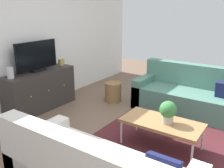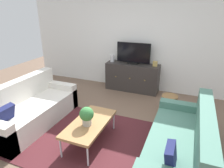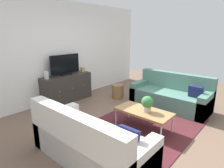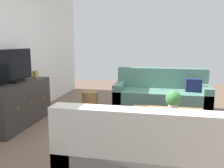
{
  "view_description": "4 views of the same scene",
  "coord_description": "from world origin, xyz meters",
  "px_view_note": "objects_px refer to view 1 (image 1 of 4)",
  "views": [
    {
      "loc": [
        -3.0,
        -1.39,
        1.9
      ],
      "look_at": [
        0.0,
        0.66,
        0.76
      ],
      "focal_mm": 40.1,
      "sensor_mm": 36.0,
      "label": 1
    },
    {
      "loc": [
        1.36,
        -2.7,
        2.19
      ],
      "look_at": [
        0.0,
        0.66,
        0.76
      ],
      "focal_mm": 32.15,
      "sensor_mm": 36.0,
      "label": 2
    },
    {
      "loc": [
        -3.03,
        -1.98,
        1.86
      ],
      "look_at": [
        0.0,
        0.66,
        0.76
      ],
      "focal_mm": 30.3,
      "sensor_mm": 36.0,
      "label": 3
    },
    {
      "loc": [
        -3.59,
        -0.09,
        1.41
      ],
      "look_at": [
        0.0,
        0.66,
        0.76
      ],
      "focal_mm": 38.15,
      "sensor_mm": 36.0,
      "label": 4
    }
  ],
  "objects_px": {
    "glass_vase": "(10,73)",
    "wicker_basket": "(113,92)",
    "flat_screen_tv": "(37,56)",
    "couch_right_side": "(189,96)",
    "potted_plant": "(168,111)",
    "coffee_table": "(162,123)",
    "tv_console": "(40,90)",
    "mantel_clock": "(61,62)"
  },
  "relations": [
    {
      "from": "potted_plant",
      "to": "mantel_clock",
      "type": "xyz_separation_m",
      "value": [
        0.58,
        2.55,
        0.24
      ]
    },
    {
      "from": "couch_right_side",
      "to": "tv_console",
      "type": "height_order",
      "value": "couch_right_side"
    },
    {
      "from": "couch_right_side",
      "to": "potted_plant",
      "type": "relative_size",
      "value": 6.15
    },
    {
      "from": "coffee_table",
      "to": "mantel_clock",
      "type": "bearing_deg",
      "value": 76.75
    },
    {
      "from": "tv_console",
      "to": "glass_vase",
      "type": "relative_size",
      "value": 7.52
    },
    {
      "from": "glass_vase",
      "to": "wicker_basket",
      "type": "bearing_deg",
      "value": -28.48
    },
    {
      "from": "mantel_clock",
      "to": "potted_plant",
      "type": "bearing_deg",
      "value": -102.87
    },
    {
      "from": "flat_screen_tv",
      "to": "wicker_basket",
      "type": "distance_m",
      "value": 1.67
    },
    {
      "from": "couch_right_side",
      "to": "flat_screen_tv",
      "type": "height_order",
      "value": "flat_screen_tv"
    },
    {
      "from": "wicker_basket",
      "to": "tv_console",
      "type": "bearing_deg",
      "value": 140.31
    },
    {
      "from": "potted_plant",
      "to": "flat_screen_tv",
      "type": "bearing_deg",
      "value": 90.1
    },
    {
      "from": "potted_plant",
      "to": "wicker_basket",
      "type": "height_order",
      "value": "potted_plant"
    },
    {
      "from": "couch_right_side",
      "to": "potted_plant",
      "type": "distance_m",
      "value": 1.53
    },
    {
      "from": "potted_plant",
      "to": "flat_screen_tv",
      "type": "relative_size",
      "value": 0.35
    },
    {
      "from": "flat_screen_tv",
      "to": "wicker_basket",
      "type": "bearing_deg",
      "value": -40.3
    },
    {
      "from": "coffee_table",
      "to": "tv_console",
      "type": "relative_size",
      "value": 0.77
    },
    {
      "from": "potted_plant",
      "to": "flat_screen_tv",
      "type": "xyz_separation_m",
      "value": [
        -0.0,
        2.57,
        0.45
      ]
    },
    {
      "from": "mantel_clock",
      "to": "wicker_basket",
      "type": "relative_size",
      "value": 0.33
    },
    {
      "from": "mantel_clock",
      "to": "couch_right_side",
      "type": "bearing_deg",
      "value": -69.08
    },
    {
      "from": "couch_right_side",
      "to": "glass_vase",
      "type": "distance_m",
      "value": 3.21
    },
    {
      "from": "coffee_table",
      "to": "glass_vase",
      "type": "relative_size",
      "value": 5.81
    },
    {
      "from": "couch_right_side",
      "to": "wicker_basket",
      "type": "height_order",
      "value": "couch_right_side"
    },
    {
      "from": "couch_right_side",
      "to": "potted_plant",
      "type": "xyz_separation_m",
      "value": [
        -1.49,
        -0.17,
        0.28
      ]
    },
    {
      "from": "glass_vase",
      "to": "wicker_basket",
      "type": "xyz_separation_m",
      "value": [
        1.69,
        -0.92,
        -0.64
      ]
    },
    {
      "from": "coffee_table",
      "to": "glass_vase",
      "type": "bearing_deg",
      "value": 103.48
    },
    {
      "from": "couch_right_side",
      "to": "wicker_basket",
      "type": "relative_size",
      "value": 4.8
    },
    {
      "from": "potted_plant",
      "to": "flat_screen_tv",
      "type": "distance_m",
      "value": 2.61
    },
    {
      "from": "mantel_clock",
      "to": "tv_console",
      "type": "bearing_deg",
      "value": -180.0
    },
    {
      "from": "potted_plant",
      "to": "tv_console",
      "type": "bearing_deg",
      "value": 90.1
    },
    {
      "from": "couch_right_side",
      "to": "tv_console",
      "type": "relative_size",
      "value": 1.36
    },
    {
      "from": "couch_right_side",
      "to": "coffee_table",
      "type": "distance_m",
      "value": 1.49
    },
    {
      "from": "tv_console",
      "to": "mantel_clock",
      "type": "relative_size",
      "value": 10.87
    },
    {
      "from": "potted_plant",
      "to": "tv_console",
      "type": "distance_m",
      "value": 2.55
    },
    {
      "from": "tv_console",
      "to": "wicker_basket",
      "type": "bearing_deg",
      "value": -39.69
    },
    {
      "from": "tv_console",
      "to": "mantel_clock",
      "type": "height_order",
      "value": "mantel_clock"
    },
    {
      "from": "coffee_table",
      "to": "wicker_basket",
      "type": "xyz_separation_m",
      "value": [
        1.1,
        1.55,
        -0.16
      ]
    },
    {
      "from": "coffee_table",
      "to": "wicker_basket",
      "type": "distance_m",
      "value": 1.91
    },
    {
      "from": "flat_screen_tv",
      "to": "tv_console",
      "type": "bearing_deg",
      "value": -90.0
    },
    {
      "from": "potted_plant",
      "to": "couch_right_side",
      "type": "bearing_deg",
      "value": 6.62
    },
    {
      "from": "couch_right_side",
      "to": "flat_screen_tv",
      "type": "xyz_separation_m",
      "value": [
        -1.49,
        2.39,
        0.73
      ]
    },
    {
      "from": "flat_screen_tv",
      "to": "couch_right_side",
      "type": "bearing_deg",
      "value": -58.03
    },
    {
      "from": "couch_right_side",
      "to": "glass_vase",
      "type": "xyz_separation_m",
      "value": [
        -2.08,
        2.37,
        0.55
      ]
    }
  ]
}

